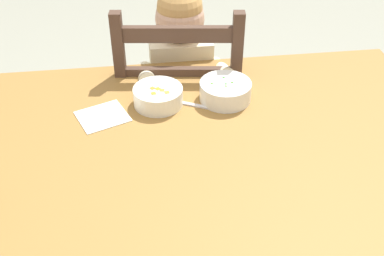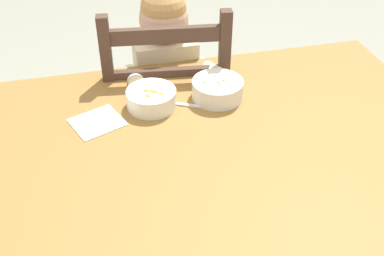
% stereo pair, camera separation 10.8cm
% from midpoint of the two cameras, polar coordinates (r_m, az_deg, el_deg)
% --- Properties ---
extents(dining_table, '(1.54, 1.07, 0.73)m').
position_cam_midpoint_polar(dining_table, '(1.29, -2.65, -7.14)').
color(dining_table, olive).
rests_on(dining_table, ground).
extents(dining_chair, '(0.47, 0.47, 0.95)m').
position_cam_midpoint_polar(dining_chair, '(1.86, -4.69, 1.33)').
color(dining_chair, '#483226').
rests_on(dining_chair, ground).
extents(child_figure, '(0.32, 0.31, 0.97)m').
position_cam_midpoint_polar(child_figure, '(1.75, -4.72, 6.02)').
color(child_figure, beige).
rests_on(child_figure, ground).
extents(bowl_of_peas, '(0.16, 0.16, 0.06)m').
position_cam_midpoint_polar(bowl_of_peas, '(1.47, 0.95, 4.63)').
color(bowl_of_peas, white).
rests_on(bowl_of_peas, dining_table).
extents(bowl_of_carrots, '(0.15, 0.15, 0.06)m').
position_cam_midpoint_polar(bowl_of_carrots, '(1.44, -7.00, 3.50)').
color(bowl_of_carrots, white).
rests_on(bowl_of_carrots, dining_table).
extents(spoon, '(0.13, 0.08, 0.01)m').
position_cam_midpoint_polar(spoon, '(1.45, -4.30, 2.94)').
color(spoon, silver).
rests_on(spoon, dining_table).
extents(paper_napkin, '(0.17, 0.17, 0.00)m').
position_cam_midpoint_polar(paper_napkin, '(1.41, -13.37, 0.61)').
color(paper_napkin, white).
rests_on(paper_napkin, dining_table).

